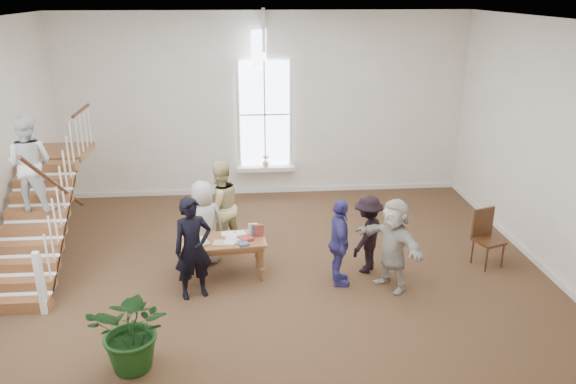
{
  "coord_description": "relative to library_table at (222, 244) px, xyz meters",
  "views": [
    {
      "loc": [
        -0.58,
        -9.16,
        5.0
      ],
      "look_at": [
        0.23,
        0.4,
        1.48
      ],
      "focal_mm": 35.0,
      "sensor_mm": 36.0,
      "label": 1
    }
  ],
  "objects": [
    {
      "name": "ground",
      "position": [
        0.99,
        -0.05,
        -0.65
      ],
      "size": [
        10.0,
        10.0,
        0.0
      ],
      "primitive_type": "plane",
      "color": "#4B321D",
      "rests_on": "ground"
    },
    {
      "name": "room_shell",
      "position": [
        0.99,
        4.34,
        -0.25
      ],
      "size": [
        10.49,
        10.0,
        10.0
      ],
      "color": "silver",
      "rests_on": "ground"
    },
    {
      "name": "staircase",
      "position": [
        -3.36,
        0.69,
        0.97
      ],
      "size": [
        1.1,
        4.1,
        2.92
      ],
      "color": "brown",
      "rests_on": "ground"
    },
    {
      "name": "library_table",
      "position": [
        0.0,
        0.0,
        0.0
      ],
      "size": [
        1.63,
        0.93,
        0.79
      ],
      "rotation": [
        0.0,
        0.0,
        0.1
      ],
      "color": "brown",
      "rests_on": "ground"
    },
    {
      "name": "police_officer",
      "position": [
        -0.46,
        -0.65,
        0.25
      ],
      "size": [
        0.76,
        0.64,
        1.79
      ],
      "primitive_type": "imported",
      "rotation": [
        0.0,
        0.0,
        0.37
      ],
      "color": "black",
      "rests_on": "ground"
    },
    {
      "name": "elderly_woman",
      "position": [
        -0.36,
        0.6,
        0.17
      ],
      "size": [
        0.94,
        0.78,
        1.64
      ],
      "primitive_type": "imported",
      "rotation": [
        0.0,
        0.0,
        3.52
      ],
      "color": "beige",
      "rests_on": "ground"
    },
    {
      "name": "person_yellow",
      "position": [
        -0.06,
        1.1,
        0.29
      ],
      "size": [
        1.14,
        1.07,
        1.87
      ],
      "primitive_type": "imported",
      "rotation": [
        0.0,
        0.0,
        3.67
      ],
      "color": "#D6CA85",
      "rests_on": "ground"
    },
    {
      "name": "woman_cluster_a",
      "position": [
        2.05,
        -0.44,
        0.15
      ],
      "size": [
        0.42,
        0.95,
        1.6
      ],
      "primitive_type": "imported",
      "rotation": [
        0.0,
        0.0,
        1.53
      ],
      "color": "#3E3888",
      "rests_on": "ground"
    },
    {
      "name": "woman_cluster_b",
      "position": [
        2.65,
        0.01,
        0.09
      ],
      "size": [
        1.0,
        1.1,
        1.48
      ],
      "primitive_type": "imported",
      "rotation": [
        0.0,
        0.0,
        4.09
      ],
      "color": "black",
      "rests_on": "ground"
    },
    {
      "name": "woman_cluster_c",
      "position": [
        2.95,
        -0.64,
        0.18
      ],
      "size": [
        1.2,
        1.57,
        1.66
      ],
      "primitive_type": "imported",
      "rotation": [
        0.0,
        0.0,
        5.25
      ],
      "color": "beige",
      "rests_on": "ground"
    },
    {
      "name": "floor_plant",
      "position": [
        -1.14,
        -2.54,
        -0.03
      ],
      "size": [
        1.27,
        1.16,
        1.23
      ],
      "primitive_type": "imported",
      "rotation": [
        0.0,
        0.0,
        -0.2
      ],
      "color": "#143811",
      "rests_on": "ground"
    },
    {
      "name": "side_chair",
      "position": [
        4.96,
        0.1,
        -0.03
      ],
      "size": [
        0.6,
        0.6,
        1.1
      ],
      "rotation": [
        0.0,
        0.0,
        0.33
      ],
      "color": "#3E1C11",
      "rests_on": "ground"
    }
  ]
}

